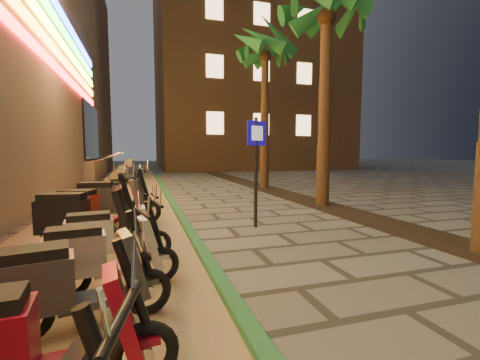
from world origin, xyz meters
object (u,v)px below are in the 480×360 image
object	(u,v)px
pedestrian_sign	(256,157)
scooter_5	(18,349)
scooter_9	(81,218)
scooter_6	(64,284)
scooter_11	(109,201)
scooter_12	(108,198)
scooter_13	(117,195)
scooter_8	(107,236)
scooter_10	(91,210)
scooter_7	(98,255)

from	to	relation	value
pedestrian_sign	scooter_5	size ratio (longest dim) A/B	1.54
scooter_9	scooter_5	bearing A→B (deg)	-75.69
scooter_6	scooter_9	xyz separation A→B (m)	(-0.30, 2.75, 0.08)
scooter_11	scooter_12	size ratio (longest dim) A/B	1.09
scooter_13	pedestrian_sign	bearing A→B (deg)	-43.81
scooter_8	pedestrian_sign	bearing A→B (deg)	21.97
pedestrian_sign	scooter_13	bearing A→B (deg)	112.33
scooter_8	scooter_13	distance (m)	4.74
scooter_6	scooter_11	xyz separation A→B (m)	(-0.03, 4.66, 0.08)
pedestrian_sign	scooter_8	size ratio (longest dim) A/B	1.61
pedestrian_sign	scooter_10	size ratio (longest dim) A/B	1.42
scooter_9	pedestrian_sign	bearing A→B (deg)	22.19
scooter_7	scooter_13	bearing A→B (deg)	83.15
scooter_5	scooter_7	xyz separation A→B (m)	(0.23, 1.82, -0.01)
pedestrian_sign	scooter_13	xyz separation A→B (m)	(-3.09, 3.07, -1.11)
scooter_6	scooter_5	bearing A→B (deg)	-104.60
scooter_9	scooter_12	size ratio (longest dim) A/B	1.08
scooter_6	scooter_11	world-z (taller)	scooter_11
scooter_8	scooter_11	xyz separation A→B (m)	(-0.22, 2.87, 0.10)
scooter_6	scooter_7	world-z (taller)	scooter_6
pedestrian_sign	scooter_9	size ratio (longest dim) A/B	1.32
scooter_5	scooter_9	distance (m)	3.74
pedestrian_sign	scooter_8	distance (m)	3.54
scooter_7	scooter_10	size ratio (longest dim) A/B	0.90
scooter_7	scooter_12	size ratio (longest dim) A/B	0.91
scooter_5	scooter_6	size ratio (longest dim) A/B	1.00
pedestrian_sign	scooter_6	distance (m)	4.78
scooter_13	scooter_9	bearing A→B (deg)	-93.98
scooter_9	scooter_12	xyz separation A→B (m)	(0.18, 2.75, -0.04)
scooter_10	scooter_11	world-z (taller)	scooter_11
scooter_11	scooter_12	world-z (taller)	scooter_11
scooter_8	scooter_13	xyz separation A→B (m)	(-0.17, 4.74, 0.00)
scooter_8	scooter_7	bearing A→B (deg)	-98.33
scooter_9	scooter_13	world-z (taller)	scooter_9
scooter_6	scooter_9	world-z (taller)	scooter_9
scooter_12	scooter_13	size ratio (longest dim) A/B	1.13
scooter_5	scooter_6	xyz separation A→B (m)	(0.05, 0.98, 0.00)
scooter_7	scooter_9	xyz separation A→B (m)	(-0.49, 1.91, 0.09)
scooter_6	scooter_8	world-z (taller)	scooter_6
scooter_7	scooter_13	distance (m)	5.70
pedestrian_sign	scooter_5	xyz separation A→B (m)	(-3.16, -4.44, -1.09)
scooter_6	scooter_10	world-z (taller)	scooter_10
scooter_10	pedestrian_sign	bearing A→B (deg)	10.82
scooter_9	scooter_8	bearing A→B (deg)	-52.01
pedestrian_sign	scooter_8	world-z (taller)	pedestrian_sign
scooter_5	scooter_8	xyz separation A→B (m)	(0.24, 2.77, -0.02)
scooter_5	scooter_6	world-z (taller)	scooter_6
scooter_8	scooter_12	size ratio (longest dim) A/B	0.89
scooter_5	scooter_10	bearing A→B (deg)	86.55
scooter_10	scooter_13	xyz separation A→B (m)	(0.31, 2.76, -0.06)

